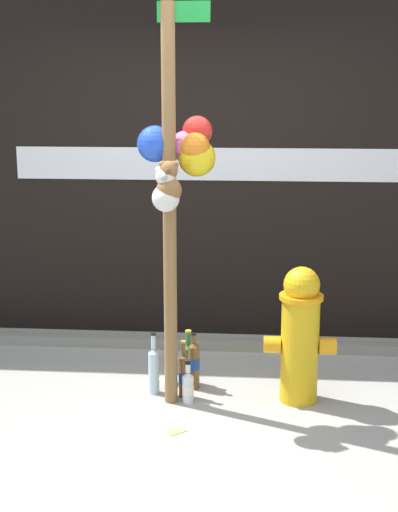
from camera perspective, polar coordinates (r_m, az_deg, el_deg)
The scene contains 14 objects.
ground_plane at distance 4.55m, azimuth -2.05°, elevation -13.27°, with size 14.00×14.00×0.00m, color #9E9B93.
building_wall at distance 5.91m, azimuth -0.10°, elevation 10.07°, with size 10.00×0.21×3.40m.
curb_strip at distance 5.80m, azimuth -0.47°, elevation -6.82°, with size 8.00×0.12×0.08m, color gray.
memorial_post at distance 4.49m, azimuth -1.79°, elevation 9.32°, with size 0.51×0.43×2.89m.
fire_hydrant at distance 4.79m, azimuth 7.88°, elevation -6.06°, with size 0.47×0.28×0.90m.
bottle_0 at distance 4.97m, azimuth -3.54°, elevation -8.78°, with size 0.07×0.07×0.42m.
bottle_1 at distance 5.03m, azimuth -0.41°, elevation -8.43°, with size 0.08×0.08×0.40m.
bottle_2 at distance 4.90m, azimuth -1.22°, elevation -9.20°, with size 0.06×0.06×0.39m.
bottle_3 at distance 4.83m, azimuth -0.86°, elevation -10.16°, with size 0.08×0.08×0.28m.
bottle_4 at distance 5.14m, azimuth -2.37°, elevation -8.69°, with size 0.06×0.06×0.31m.
bottle_5 at distance 5.12m, azimuth -0.84°, elevation -8.29°, with size 0.08×0.08×0.39m.
litter_0 at distance 6.14m, azimuth -14.49°, elevation -6.45°, with size 0.13×0.08×0.01m, color silver.
litter_1 at distance 4.51m, azimuth -1.81°, elevation -13.45°, with size 0.08×0.12×0.01m, color tan.
litter_2 at distance 5.19m, azimuth -2.46°, elevation -9.74°, with size 0.16×0.06×0.01m, color silver.
Camera 1 is at (0.48, -4.04, 2.03)m, focal length 51.38 mm.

